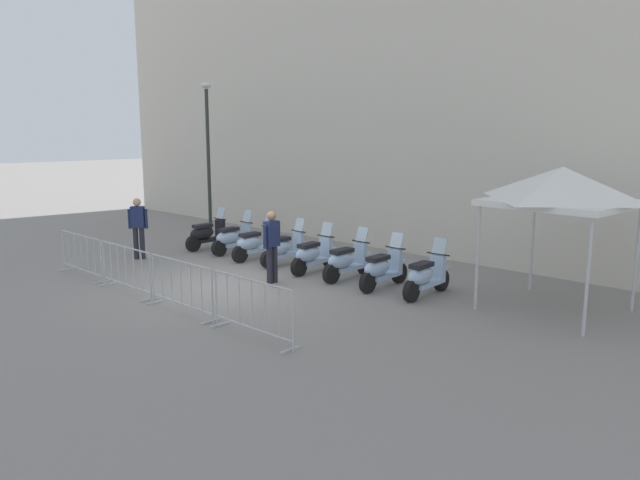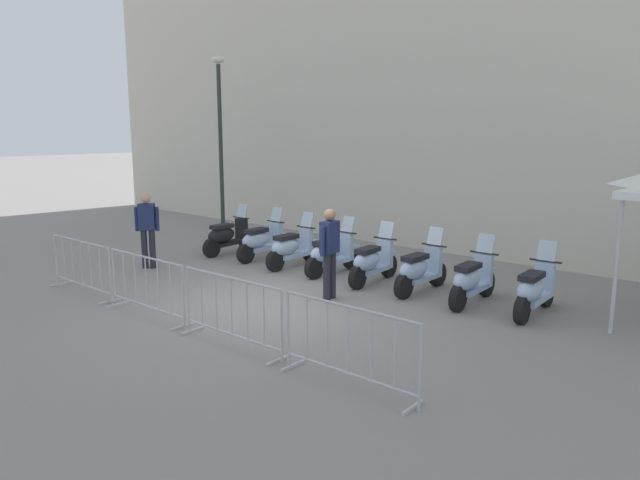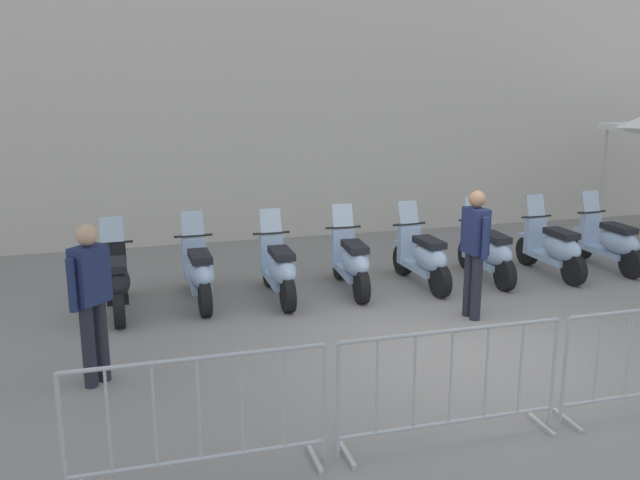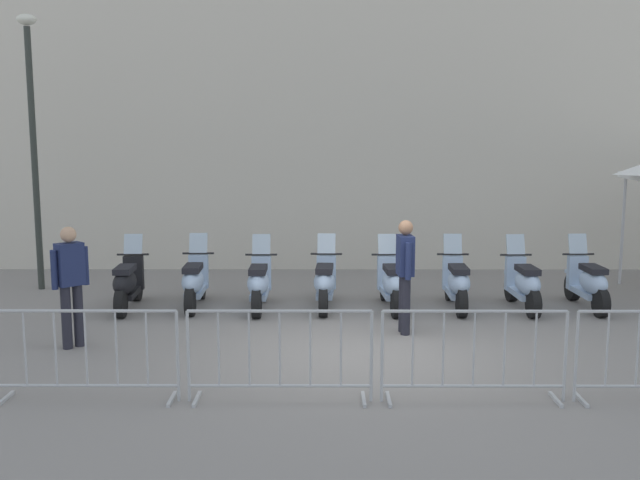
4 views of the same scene
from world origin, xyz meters
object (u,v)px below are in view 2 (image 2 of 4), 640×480
(barrier_segment_3, at_px, (348,347))
(street_lamp, at_px, (220,128))
(barrier_segment_1, at_px, (146,287))
(motorcycle_5, at_px, (419,270))
(barrier_segment_2, at_px, (231,312))
(officer_near_row_end, at_px, (330,249))
(motorcycle_1, at_px, (261,241))
(motorcycle_2, at_px, (291,248))
(officer_mid_plaza, at_px, (147,226))
(motorcycle_6, at_px, (472,280))
(motorcycle_7, at_px, (534,290))
(motorcycle_4, at_px, (372,262))
(motorcycle_0, at_px, (227,237))
(motorcycle_3, at_px, (331,254))
(barrier_segment_0, at_px, (82,268))

(barrier_segment_3, relative_size, street_lamp, 0.40)
(barrier_segment_1, relative_size, barrier_segment_3, 1.00)
(motorcycle_5, distance_m, barrier_segment_2, 4.37)
(barrier_segment_3, height_order, street_lamp, street_lamp)
(barrier_segment_1, relative_size, officer_near_row_end, 1.21)
(motorcycle_1, height_order, motorcycle_2, same)
(officer_mid_plaza, bearing_deg, barrier_segment_3, -12.24)
(motorcycle_5, bearing_deg, barrier_segment_1, -119.35)
(barrier_segment_2, bearing_deg, officer_near_row_end, 102.68)
(motorcycle_6, xyz_separation_m, motorcycle_7, (1.12, 0.14, 0.00))
(motorcycle_4, xyz_separation_m, officer_near_row_end, (0.15, -1.45, 0.53))
(motorcycle_4, bearing_deg, barrier_segment_2, -79.63)
(motorcycle_4, bearing_deg, motorcycle_6, 2.67)
(barrier_segment_1, bearing_deg, street_lamp, 133.36)
(motorcycle_0, relative_size, motorcycle_4, 1.00)
(motorcycle_0, distance_m, motorcycle_3, 3.38)
(motorcycle_0, height_order, motorcycle_7, same)
(barrier_segment_3, bearing_deg, motorcycle_2, 142.77)
(barrier_segment_3, bearing_deg, motorcycle_1, 147.60)
(street_lamp, xyz_separation_m, officer_near_row_end, (6.90, -2.72, -2.20))
(motorcycle_0, distance_m, officer_mid_plaza, 2.27)
(motorcycle_5, xyz_separation_m, motorcycle_7, (2.26, 0.16, 0.00))
(officer_mid_plaza, bearing_deg, barrier_segment_1, -30.87)
(motorcycle_4, xyz_separation_m, motorcycle_6, (2.26, 0.11, 0.00))
(motorcycle_0, height_order, motorcycle_1, same)
(motorcycle_1, bearing_deg, motorcycle_5, 2.40)
(motorcycle_1, bearing_deg, motorcycle_4, 1.64)
(motorcycle_2, relative_size, motorcycle_6, 1.00)
(motorcycle_6, bearing_deg, motorcycle_3, -177.98)
(motorcycle_7, xyz_separation_m, barrier_segment_0, (-6.96, -4.77, 0.07))
(motorcycle_1, xyz_separation_m, barrier_segment_0, (-0.19, -4.43, 0.07))
(barrier_segment_2, xyz_separation_m, officer_near_row_end, (-0.63, 2.81, 0.46))
(motorcycle_0, bearing_deg, motorcycle_1, 9.64)
(street_lamp, relative_size, officer_near_row_end, 3.00)
(motorcycle_5, bearing_deg, barrier_segment_3, -66.43)
(motorcycle_0, height_order, barrier_segment_1, motorcycle_0)
(motorcycle_6, bearing_deg, officer_mid_plaza, -159.15)
(motorcycle_3, height_order, barrier_segment_0, motorcycle_3)
(officer_mid_plaza, bearing_deg, barrier_segment_0, -63.95)
(barrier_segment_1, distance_m, street_lamp, 8.23)
(motorcycle_6, distance_m, barrier_segment_0, 7.45)
(motorcycle_0, height_order, motorcycle_6, same)
(motorcycle_2, distance_m, barrier_segment_2, 5.10)
(barrier_segment_2, bearing_deg, motorcycle_3, 114.33)
(motorcycle_1, bearing_deg, motorcycle_2, -3.36)
(barrier_segment_1, height_order, barrier_segment_2, same)
(motorcycle_6, bearing_deg, motorcycle_0, -176.68)
(motorcycle_0, distance_m, motorcycle_5, 5.65)
(motorcycle_1, bearing_deg, officer_mid_plaza, -116.25)
(officer_mid_plaza, bearing_deg, motorcycle_6, 20.85)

